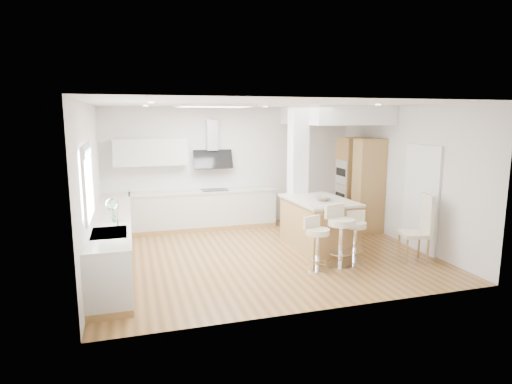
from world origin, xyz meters
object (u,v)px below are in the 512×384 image
object	(u,v)px
bar_stool_c	(355,233)
dining_chair	(420,226)
bar_stool_a	(317,241)
bar_stool_b	(340,232)
peninsula	(318,223)

from	to	relation	value
bar_stool_c	dining_chair	distance (m)	1.18
bar_stool_a	dining_chair	world-z (taller)	dining_chair
bar_stool_b	bar_stool_c	bearing A→B (deg)	7.00
bar_stool_b	dining_chair	xyz separation A→B (m)	(1.51, -0.16, 0.05)
peninsula	bar_stool_b	xyz separation A→B (m)	(-0.09, -1.08, 0.10)
bar_stool_c	bar_stool_a	bearing A→B (deg)	-140.54
bar_stool_c	dining_chair	world-z (taller)	dining_chair
bar_stool_a	bar_stool_c	world-z (taller)	bar_stool_a
peninsula	dining_chair	world-z (taller)	dining_chair
bar_stool_a	bar_stool_b	bearing A→B (deg)	-12.73
bar_stool_a	bar_stool_c	xyz separation A→B (m)	(0.85, 0.23, -0.00)
bar_stool_b	dining_chair	bearing A→B (deg)	-22.50
bar_stool_b	bar_stool_c	world-z (taller)	bar_stool_b
peninsula	bar_stool_b	bearing A→B (deg)	-97.93
bar_stool_a	bar_stool_b	world-z (taller)	bar_stool_b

